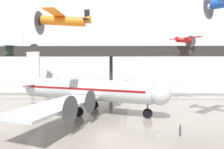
{
  "coord_description": "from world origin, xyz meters",
  "views": [
    {
      "loc": [
        1.0,
        -20.47,
        7.42
      ],
      "look_at": [
        0.48,
        7.37,
        5.84
      ],
      "focal_mm": 32.0,
      "sensor_mm": 36.0,
      "label": 1
    }
  ],
  "objects_px": {
    "airliner_silver_main": "(85,90)",
    "stanchion_barrier": "(159,133)",
    "info_sign_pedestal": "(180,131)",
    "suspended_plane_green_biplane": "(24,51)",
    "suspended_plane_orange_highwing": "(63,21)",
    "suspended_plane_red_highwing": "(184,40)"
  },
  "relations": [
    {
      "from": "suspended_plane_red_highwing",
      "to": "stanchion_barrier",
      "type": "height_order",
      "value": "suspended_plane_red_highwing"
    },
    {
      "from": "airliner_silver_main",
      "to": "stanchion_barrier",
      "type": "xyz_separation_m",
      "value": [
        9.08,
        -9.83,
        -3.03
      ]
    },
    {
      "from": "suspended_plane_green_biplane",
      "to": "stanchion_barrier",
      "type": "relative_size",
      "value": 12.09
    },
    {
      "from": "info_sign_pedestal",
      "to": "suspended_plane_green_biplane",
      "type": "bearing_deg",
      "value": 167.38
    },
    {
      "from": "airliner_silver_main",
      "to": "suspended_plane_green_biplane",
      "type": "relative_size",
      "value": 2.21
    },
    {
      "from": "suspended_plane_red_highwing",
      "to": "airliner_silver_main",
      "type": "bearing_deg",
      "value": 164.05
    },
    {
      "from": "suspended_plane_red_highwing",
      "to": "stanchion_barrier",
      "type": "xyz_separation_m",
      "value": [
        -8.44,
        -18.12,
        -11.48
      ]
    },
    {
      "from": "info_sign_pedestal",
      "to": "stanchion_barrier",
      "type": "bearing_deg",
      "value": -148.98
    },
    {
      "from": "airliner_silver_main",
      "to": "suspended_plane_red_highwing",
      "type": "height_order",
      "value": "suspended_plane_red_highwing"
    },
    {
      "from": "suspended_plane_red_highwing",
      "to": "stanchion_barrier",
      "type": "relative_size",
      "value": 10.1
    },
    {
      "from": "stanchion_barrier",
      "to": "info_sign_pedestal",
      "type": "bearing_deg",
      "value": 2.75
    },
    {
      "from": "suspended_plane_green_biplane",
      "to": "info_sign_pedestal",
      "type": "height_order",
      "value": "suspended_plane_green_biplane"
    },
    {
      "from": "suspended_plane_orange_highwing",
      "to": "airliner_silver_main",
      "type": "bearing_deg",
      "value": -124.52
    },
    {
      "from": "suspended_plane_orange_highwing",
      "to": "suspended_plane_red_highwing",
      "type": "bearing_deg",
      "value": -147.01
    },
    {
      "from": "airliner_silver_main",
      "to": "stanchion_barrier",
      "type": "relative_size",
      "value": 26.67
    },
    {
      "from": "airliner_silver_main",
      "to": "suspended_plane_red_highwing",
      "type": "xyz_separation_m",
      "value": [
        17.52,
        8.29,
        8.44
      ]
    },
    {
      "from": "suspended_plane_orange_highwing",
      "to": "info_sign_pedestal",
      "type": "xyz_separation_m",
      "value": [
        13.58,
        -6.69,
        -12.64
      ]
    },
    {
      "from": "suspended_plane_red_highwing",
      "to": "suspended_plane_green_biplane",
      "type": "relative_size",
      "value": 0.84
    },
    {
      "from": "suspended_plane_orange_highwing",
      "to": "stanchion_barrier",
      "type": "bearing_deg",
      "value": 152.58
    },
    {
      "from": "stanchion_barrier",
      "to": "info_sign_pedestal",
      "type": "height_order",
      "value": "info_sign_pedestal"
    },
    {
      "from": "airliner_silver_main",
      "to": "suspended_plane_orange_highwing",
      "type": "bearing_deg",
      "value": -108.17
    },
    {
      "from": "suspended_plane_orange_highwing",
      "to": "info_sign_pedestal",
      "type": "height_order",
      "value": "suspended_plane_orange_highwing"
    }
  ]
}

